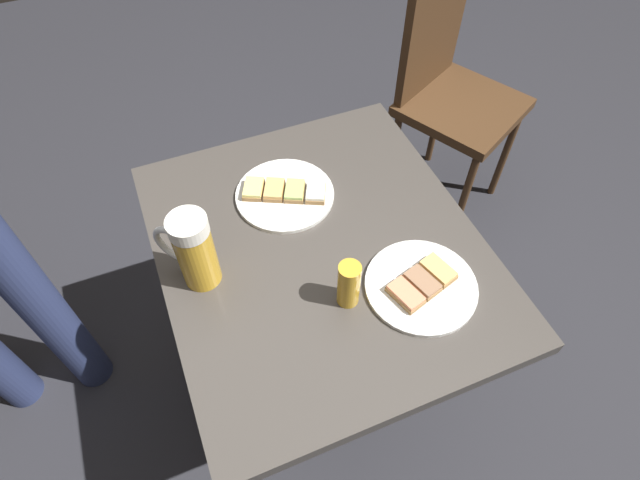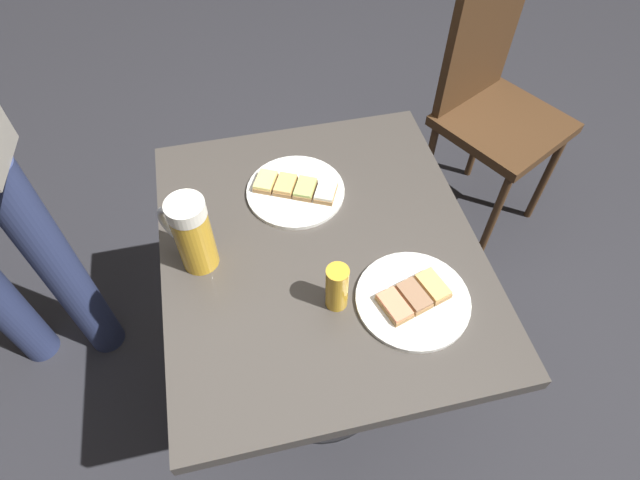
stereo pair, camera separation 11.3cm
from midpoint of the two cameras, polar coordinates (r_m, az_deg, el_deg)
name	(u,v)px [view 1 (the left image)]	position (r m, az deg, el deg)	size (l,w,h in m)	color
ground_plane	(320,376)	(1.77, -1.88, -14.93)	(6.00, 6.00, 0.00)	#28282D
cafe_table	(320,284)	(1.27, -2.54, -5.02)	(0.80, 0.70, 0.72)	black
plate_near	(285,193)	(1.24, -6.53, 4.99)	(0.24, 0.24, 0.03)	white
plate_far	(421,285)	(1.08, 8.22, -5.15)	(0.23, 0.23, 0.03)	white
beer_mug	(193,250)	(1.06, -16.83, -1.26)	(0.12, 0.11, 0.19)	gold
beer_glass_small	(347,285)	(1.01, -0.23, -5.21)	(0.05, 0.05, 0.11)	gold
cafe_chair	(450,85)	(1.94, 12.49, 16.34)	(0.51, 0.51, 0.91)	#472D19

